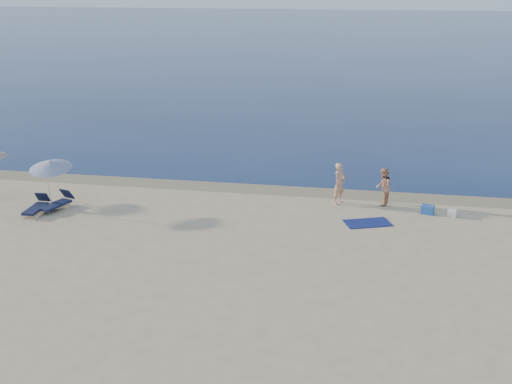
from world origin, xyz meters
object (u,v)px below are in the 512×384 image
umbrella_near (50,165)px  blue_cooler (428,210)px  person_right (383,187)px  person_left (340,184)px

umbrella_near → blue_cooler: bearing=2.1°
blue_cooler → umbrella_near: (-15.28, -2.24, 1.77)m
person_right → blue_cooler: 2.07m
blue_cooler → umbrella_near: bearing=-153.5°
person_left → person_right: size_ratio=1.10×
person_left → blue_cooler: 3.77m
person_left → umbrella_near: bearing=135.8°
person_right → umbrella_near: (-13.46, -2.99, 1.13)m
blue_cooler → umbrella_near: umbrella_near is taller
person_right → blue_cooler: (1.82, -0.75, -0.64)m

